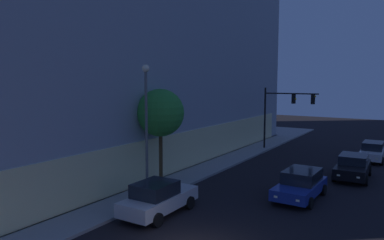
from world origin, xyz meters
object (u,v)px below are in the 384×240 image
(car_silver, at_px, (158,198))
(car_black, at_px, (353,166))
(sidewalk_tree, at_px, (160,113))
(car_white, at_px, (373,151))
(modern_building, at_px, (84,44))
(traffic_light_far_corner, at_px, (285,106))
(street_lamp_sidewalk, at_px, (146,113))
(car_blue, at_px, (301,184))

(car_silver, distance_m, car_black, 14.78)
(sidewalk_tree, relative_size, car_white, 1.41)
(modern_building, relative_size, car_white, 8.61)
(traffic_light_far_corner, bearing_deg, street_lamp_sidewalk, 172.69)
(sidewalk_tree, xyz_separation_m, car_white, (15.58, -10.89, -3.93))
(car_white, bearing_deg, car_black, 175.94)
(sidewalk_tree, relative_size, car_silver, 1.32)
(car_blue, bearing_deg, modern_building, 80.02)
(modern_building, xyz_separation_m, car_black, (2.39, -24.25, -9.55))
(car_white, bearing_deg, sidewalk_tree, 145.05)
(traffic_light_far_corner, xyz_separation_m, car_silver, (-20.13, -0.06, -3.51))
(car_blue, distance_m, car_white, 13.61)
(modern_building, xyz_separation_m, car_silver, (-10.48, -16.96, -9.53))
(car_blue, bearing_deg, car_black, -16.43)
(car_blue, xyz_separation_m, car_black, (6.33, -1.87, 0.00))
(car_white, bearing_deg, street_lamp_sidewalk, 150.40)
(car_blue, relative_size, car_white, 1.07)
(modern_building, xyz_separation_m, traffic_light_far_corner, (9.66, -16.90, -6.02))
(street_lamp_sidewalk, distance_m, car_black, 15.09)
(car_silver, bearing_deg, street_lamp_sidewalk, 49.47)
(car_silver, relative_size, car_black, 0.97)
(car_silver, height_order, car_black, car_silver)
(car_silver, xyz_separation_m, car_black, (12.87, -7.28, -0.02))
(car_black, distance_m, car_white, 7.09)
(sidewalk_tree, distance_m, car_blue, 9.63)
(car_silver, bearing_deg, car_white, -21.33)
(street_lamp_sidewalk, relative_size, car_silver, 1.63)
(car_silver, bearing_deg, car_black, -29.51)
(modern_building, bearing_deg, car_silver, -121.70)
(car_blue, distance_m, car_black, 6.60)
(sidewalk_tree, distance_m, car_white, 19.42)
(traffic_light_far_corner, relative_size, car_black, 1.26)
(car_black, height_order, car_white, car_black)
(modern_building, distance_m, car_blue, 24.65)
(car_blue, bearing_deg, car_white, -10.02)
(car_silver, bearing_deg, traffic_light_far_corner, 0.18)
(sidewalk_tree, distance_m, car_silver, 6.61)
(modern_building, xyz_separation_m, sidewalk_tree, (-6.12, -13.85, -5.64))
(car_silver, bearing_deg, sidewalk_tree, 35.54)
(modern_building, height_order, car_silver, modern_building)
(traffic_light_far_corner, height_order, car_white, traffic_light_far_corner)
(car_blue, height_order, car_black, car_black)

